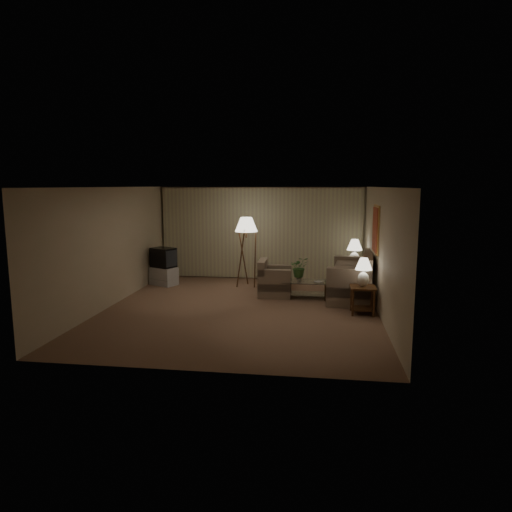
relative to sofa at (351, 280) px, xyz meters
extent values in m
plane|color=brown|center=(-2.50, -1.33, -0.45)|extent=(7.00, 7.00, 0.00)
cube|color=#C2AF95|center=(-2.50, 2.17, 0.90)|extent=(6.00, 0.04, 2.70)
cube|color=#C2AF95|center=(-5.50, -1.33, 0.90)|extent=(0.04, 7.00, 2.70)
cube|color=#C2AF95|center=(0.50, -1.33, 0.90)|extent=(0.04, 7.00, 2.70)
cube|color=white|center=(-2.50, -1.33, 2.25)|extent=(6.00, 7.00, 0.04)
cube|color=#B6AC8D|center=(-2.50, 2.09, 0.90)|extent=(5.85, 0.12, 2.65)
cube|color=#CA9246|center=(0.48, -0.53, 1.30)|extent=(0.03, 0.90, 1.10)
cube|color=#A51E23|center=(0.45, -0.53, 1.30)|extent=(0.02, 0.80, 1.00)
cube|color=gray|center=(0.00, 0.00, -0.21)|extent=(2.25, 1.49, 0.47)
cube|color=gray|center=(-1.87, 0.03, -0.26)|extent=(0.89, 0.85, 0.37)
cube|color=#3B1E10|center=(0.15, -1.35, 0.13)|extent=(0.53, 0.53, 0.04)
cube|color=#3B1E10|center=(0.15, -1.35, -0.33)|extent=(0.45, 0.45, 0.02)
cylinder|color=#3B1E10|center=(-0.07, -1.57, -0.17)|extent=(0.05, 0.05, 0.56)
cylinder|color=#3B1E10|center=(-0.07, -1.13, -0.17)|extent=(0.05, 0.05, 0.56)
cylinder|color=#3B1E10|center=(0.37, -1.57, -0.17)|extent=(0.05, 0.05, 0.56)
cylinder|color=#3B1E10|center=(0.37, -1.13, -0.17)|extent=(0.05, 0.05, 0.56)
cube|color=#3B1E10|center=(0.15, 1.25, 0.13)|extent=(0.52, 0.44, 0.04)
cube|color=#3B1E10|center=(0.15, 1.25, -0.33)|extent=(0.45, 0.37, 0.02)
cylinder|color=#3B1E10|center=(-0.06, 1.08, -0.17)|extent=(0.05, 0.05, 0.56)
cylinder|color=#3B1E10|center=(-0.06, 1.42, -0.17)|extent=(0.05, 0.05, 0.56)
cylinder|color=#3B1E10|center=(0.36, 1.08, -0.17)|extent=(0.05, 0.05, 0.56)
cylinder|color=#3B1E10|center=(0.36, 1.42, -0.17)|extent=(0.05, 0.05, 0.56)
ellipsoid|color=white|center=(0.15, -1.35, 0.31)|extent=(0.25, 0.25, 0.31)
cylinder|color=white|center=(0.15, -1.35, 0.50)|extent=(0.03, 0.03, 0.07)
cone|color=silver|center=(0.15, -1.35, 0.65)|extent=(0.36, 0.36, 0.25)
ellipsoid|color=white|center=(0.15, 1.25, 0.34)|extent=(0.29, 0.29, 0.36)
cylinder|color=white|center=(0.15, 1.25, 0.56)|extent=(0.03, 0.03, 0.08)
cone|color=silver|center=(0.15, 1.25, 0.72)|extent=(0.41, 0.41, 0.29)
cube|color=silver|center=(-1.11, -0.10, -0.04)|extent=(1.12, 0.61, 0.02)
cube|color=silver|center=(-1.11, -0.10, -0.35)|extent=(1.04, 0.53, 0.01)
cylinder|color=#3E2E19|center=(-1.60, -0.33, -0.25)|extent=(0.04, 0.04, 0.40)
cylinder|color=#3E2E19|center=(-1.60, 0.13, -0.25)|extent=(0.04, 0.04, 0.40)
cylinder|color=#3E2E19|center=(-0.62, -0.33, -0.25)|extent=(0.04, 0.04, 0.40)
cylinder|color=#3E2E19|center=(-0.62, 0.13, -0.25)|extent=(0.04, 0.04, 0.40)
cube|color=#B2B3B5|center=(-5.05, 0.85, -0.20)|extent=(1.07, 1.01, 0.50)
cube|color=black|center=(-5.05, 0.85, 0.32)|extent=(0.98, 0.94, 0.54)
cylinder|color=#3B1E10|center=(-2.75, 0.98, 1.03)|extent=(0.04, 0.04, 0.27)
cone|color=silver|center=(-2.75, 0.98, 1.25)|extent=(0.61, 0.61, 0.38)
cylinder|color=#AB6739|center=(-1.94, 1.00, -0.22)|extent=(0.67, 0.67, 0.45)
imported|color=white|center=(-1.26, -0.10, 0.04)|extent=(0.14, 0.14, 0.14)
imported|color=#3D7132|center=(-1.26, -0.10, 0.35)|extent=(0.51, 0.46, 0.50)
imported|color=olive|center=(-0.86, -0.20, -0.02)|extent=(0.24, 0.26, 0.02)
camera|label=1|loc=(-0.81, -11.10, 2.29)|focal=32.00mm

